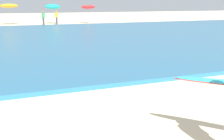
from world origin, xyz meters
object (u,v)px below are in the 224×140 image
object	(u,v)px
beach_umbrella_5	(88,7)
beachgoer_near_row_right	(43,18)
beach_umbrella_3	(9,6)
beach_umbrella_4	(53,7)
beachgoer_near_row_left	(57,17)

from	to	relation	value
beach_umbrella_5	beachgoer_near_row_right	xyz separation A→B (m)	(-5.81, -1.16, -1.12)
beach_umbrella_3	beach_umbrella_4	size ratio (longest dim) A/B	1.02
beach_umbrella_3	beachgoer_near_row_left	bearing A→B (deg)	-16.82
beach_umbrella_4	beach_umbrella_5	bearing A→B (deg)	-13.47
beachgoer_near_row_left	beach_umbrella_5	bearing A→B (deg)	1.61
beach_umbrella_3	beachgoer_near_row_left	size ratio (longest dim) A/B	1.53
beach_umbrella_3	beach_umbrella_4	distance (m)	4.95
beach_umbrella_3	beach_umbrella_5	world-z (taller)	beach_umbrella_3
beachgoer_near_row_left	beachgoer_near_row_right	size ratio (longest dim) A/B	1.00
beach_umbrella_3	beach_umbrella_5	size ratio (longest dim) A/B	1.07
beachgoer_near_row_left	beachgoer_near_row_right	distance (m)	2.10
beach_umbrella_3	beachgoer_near_row_right	xyz separation A→B (m)	(3.23, -2.58, -1.30)
beach_umbrella_3	beachgoer_near_row_right	distance (m)	4.33
beach_umbrella_3	beachgoer_near_row_left	distance (m)	5.43
beach_umbrella_5	beachgoer_near_row_right	bearing A→B (deg)	-168.70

